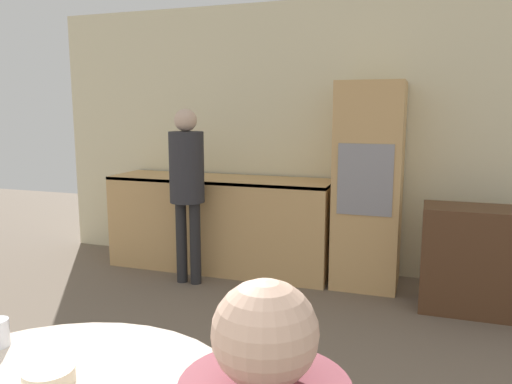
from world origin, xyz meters
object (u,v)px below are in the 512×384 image
(oven_unit, at_px, (369,186))
(person_standing, at_px, (187,177))
(sideboard, at_px, (491,261))
(bowl_near, at_px, (49,376))

(oven_unit, bearing_deg, person_standing, -161.95)
(sideboard, bearing_deg, person_standing, -176.69)
(person_standing, height_order, bowl_near, person_standing)
(oven_unit, bearing_deg, bowl_near, -99.05)
(bowl_near, bearing_deg, oven_unit, 80.95)
(oven_unit, height_order, sideboard, oven_unit)
(sideboard, distance_m, bowl_near, 3.41)
(oven_unit, height_order, person_standing, oven_unit)
(person_standing, bearing_deg, oven_unit, 18.05)
(bowl_near, bearing_deg, sideboard, 63.17)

